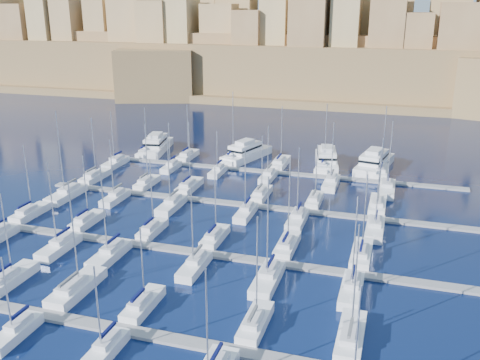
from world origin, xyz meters
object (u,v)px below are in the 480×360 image
(sailboat_2, at_px, (76,288))
(motor_yacht_a, at_px, (156,145))
(sailboat_4, at_px, (255,323))
(motor_yacht_c, at_px, (326,159))
(motor_yacht_b, at_px, (246,152))
(motor_yacht_d, at_px, (374,162))

(sailboat_2, relative_size, motor_yacht_a, 0.93)
(sailboat_4, xyz_separation_m, motor_yacht_a, (-46.37, 70.19, 0.98))
(motor_yacht_a, xyz_separation_m, motor_yacht_c, (44.59, -0.16, -0.00))
(sailboat_2, height_order, motor_yacht_b, sailboat_2)
(motor_yacht_b, xyz_separation_m, motor_yacht_d, (31.12, 0.66, 0.00))
(motor_yacht_b, bearing_deg, motor_yacht_a, 179.81)
(motor_yacht_b, relative_size, motor_yacht_d, 0.93)
(motor_yacht_a, height_order, motor_yacht_d, same)
(motor_yacht_b, height_order, motor_yacht_c, same)
(motor_yacht_d, bearing_deg, motor_yacht_c, -176.18)
(sailboat_4, distance_m, motor_yacht_a, 84.13)
(motor_yacht_b, distance_m, motor_yacht_c, 20.04)
(motor_yacht_b, height_order, motor_yacht_d, same)
(motor_yacht_c, relative_size, motor_yacht_d, 0.91)
(sailboat_4, relative_size, motor_yacht_b, 0.86)
(motor_yacht_c, bearing_deg, sailboat_4, -88.54)
(motor_yacht_c, bearing_deg, motor_yacht_a, 179.79)
(sailboat_2, xyz_separation_m, motor_yacht_c, (23.32, 69.13, 0.96))
(sailboat_4, xyz_separation_m, motor_yacht_c, (-1.78, 70.03, 0.98))
(motor_yacht_b, bearing_deg, sailboat_4, -72.71)
(sailboat_2, height_order, motor_yacht_c, sailboat_2)
(motor_yacht_d, bearing_deg, motor_yacht_a, -179.40)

